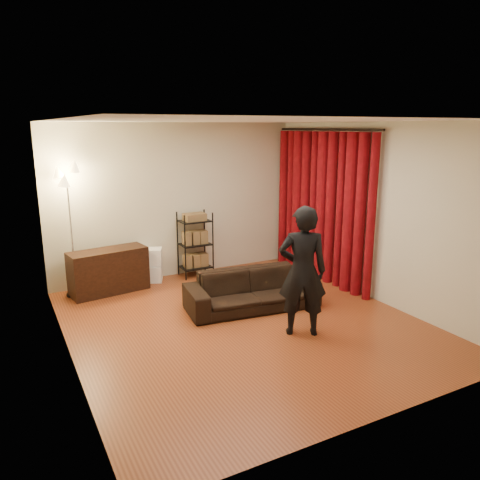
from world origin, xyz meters
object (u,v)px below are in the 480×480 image
sofa (252,290)px  wire_shelf (195,244)px  floor_lamp (71,232)px  person (302,271)px  storage_boxes (152,265)px  media_cabinet (109,271)px

sofa → wire_shelf: bearing=101.1°
sofa → floor_lamp: (-2.22, 1.80, 0.75)m
person → floor_lamp: 3.70m
wire_shelf → person: bearing=-109.4°
storage_boxes → floor_lamp: 1.48m
person → media_cabinet: size_ratio=1.38×
sofa → floor_lamp: size_ratio=0.94×
person → wire_shelf: person is taller
person → floor_lamp: size_ratio=0.82×
floor_lamp → wire_shelf: bearing=1.4°
sofa → wire_shelf: size_ratio=1.67×
media_cabinet → wire_shelf: 1.60m
person → media_cabinet: 3.34m
media_cabinet → wire_shelf: size_ratio=1.05×
sofa → person: size_ratio=1.15×
media_cabinet → storage_boxes: (0.77, 0.20, -0.06)m
person → media_cabinet: (-1.85, 2.74, -0.49)m
media_cabinet → wire_shelf: (1.58, 0.16, 0.22)m
sofa → media_cabinet: media_cabinet is taller
storage_boxes → wire_shelf: size_ratio=0.51×
sofa → floor_lamp: bearing=148.1°
storage_boxes → wire_shelf: (0.81, -0.03, 0.29)m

